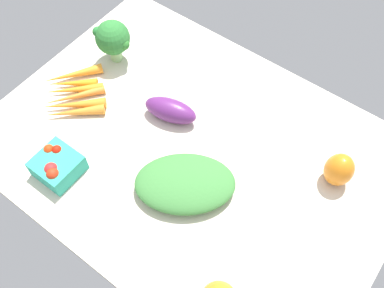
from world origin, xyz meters
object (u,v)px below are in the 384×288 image
Objects in this scene: eggplant at (171,110)px; carrot_bunch at (74,94)px; broccoli_head at (113,38)px; bell_pepper_orange at (339,170)px; berry_basket at (57,166)px; leafy_greens_clump at (185,183)px.

eggplant is 27.98cm from carrot_bunch.
broccoli_head is at bearing 149.20° from eggplant.
broccoli_head reaches higher than eggplant.
berry_basket is at bearing 34.91° from bell_pepper_orange.
carrot_bunch is at bearing -5.63° from leafy_greens_clump.
carrot_bunch is (41.87, -4.13, -1.40)cm from leafy_greens_clump.
leafy_greens_clump is 2.48× the size of bell_pepper_orange.
leafy_greens_clump is 36.87cm from bell_pepper_orange.
eggplant is at bearing 11.83° from bell_pepper_orange.
eggplant is at bearing -111.82° from berry_basket.
berry_basket reaches higher than eggplant.
bell_pepper_orange is 72.63cm from carrot_bunch.
leafy_greens_clump is 21.85cm from eggplant.
eggplant is (16.06, -14.80, 0.39)cm from leafy_greens_clump.
carrot_bunch is (69.76, 19.89, -3.52)cm from bell_pepper_orange.
broccoli_head is (14.32, -37.20, 5.14)cm from berry_basket.
broccoli_head is (42.31, -22.22, 5.35)cm from leafy_greens_clump.
berry_basket is (27.99, 14.98, 0.22)cm from leafy_greens_clump.
berry_basket is at bearing -126.84° from eggplant.
eggplant is 1.41× the size of berry_basket.
eggplant is at bearing 164.22° from broccoli_head.
broccoli_head is at bearing -88.60° from carrot_bunch.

